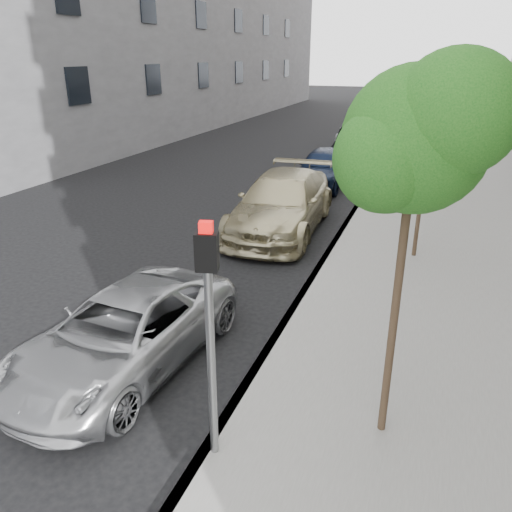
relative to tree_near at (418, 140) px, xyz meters
The scene contains 12 objects.
ground 5.27m from the tree_near, 155.05° to the right, with size 160.00×160.00×0.00m, color black.
sidewalk 22.85m from the tree_near, 87.27° to the left, with size 6.40×72.00×0.14m, color gray.
curb 22.91m from the tree_near, 95.21° to the left, with size 0.15×72.00×0.14m, color #9E9B93.
tree_near is the anchor object (origin of this frame).
tree_mid 6.50m from the tree_near, 90.00° to the left, with size 1.69×1.49×4.34m.
tree_far 13.00m from the tree_near, 90.00° to the left, with size 1.80×1.60×4.61m.
signal_pole 2.91m from the tree_near, 149.89° to the right, with size 0.28×0.24×2.99m.
minivan 5.26m from the tree_near, behind, with size 2.04×4.42×1.23m, color #ACAEB1.
suv 9.02m from the tree_near, 116.34° to the left, with size 2.24×5.52×1.60m, color tan.
sedan_blue 13.98m from the tree_near, 106.14° to the left, with size 1.71×4.25×1.45m, color black.
sedan_black 18.74m from the tree_near, 100.56° to the left, with size 1.65×4.72×1.55m, color black.
sedan_rear 23.96m from the tree_near, 100.22° to the left, with size 1.83×4.49×1.30m, color #96989E.
Camera 1 is at (3.44, -3.99, 4.71)m, focal length 35.00 mm.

